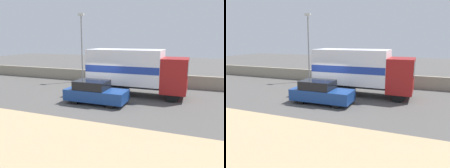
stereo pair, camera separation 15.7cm
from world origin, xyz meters
The scene contains 6 objects.
ground_plane centered at (0.00, 0.00, 0.00)m, with size 80.00×80.00×0.00m, color #514F4C.
dirt_shoulder_foreground centered at (0.00, -6.54, 0.02)m, with size 60.00×6.02×0.04m.
stone_wall_backdrop centered at (0.00, 6.61, 0.56)m, with size 60.00×0.35×1.12m.
street_lamp centered at (-4.20, 6.08, 3.83)m, with size 0.56×0.28×6.57m.
box_truck centered at (2.02, 2.72, 1.96)m, with size 7.27×2.60×3.43m.
car_hatchback centered at (0.23, -0.33, 0.74)m, with size 4.07×1.74×1.51m.
Camera 2 is at (6.43, -12.93, 4.16)m, focal length 35.00 mm.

